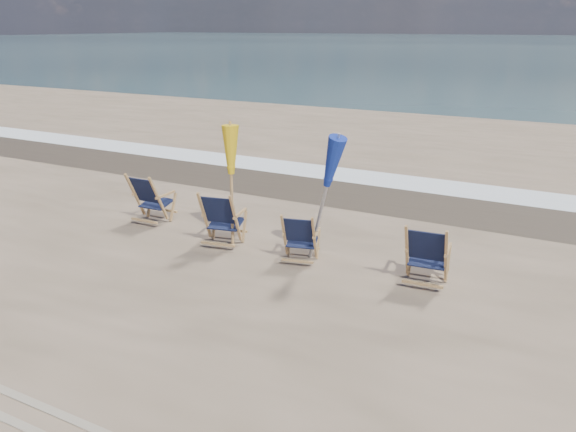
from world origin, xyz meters
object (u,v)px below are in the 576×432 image
object	(u,v)px
beach_chair_0	(159,201)
umbrella_yellow	(230,157)
umbrella_blue	(323,162)
beach_chair_3	(446,259)
beach_chair_1	(236,221)
beach_chair_2	(314,240)

from	to	relation	value
beach_chair_0	umbrella_yellow	bearing A→B (deg)	173.94
umbrella_blue	umbrella_yellow	bearing A→B (deg)	-179.80
beach_chair_3	umbrella_blue	bearing A→B (deg)	-7.58
beach_chair_1	beach_chair_2	world-z (taller)	beach_chair_1
beach_chair_0	beach_chair_1	xyz separation A→B (m)	(1.99, -0.31, 0.00)
umbrella_yellow	umbrella_blue	bearing A→B (deg)	0.20
beach_chair_0	beach_chair_3	distance (m)	5.68
beach_chair_0	beach_chair_2	bearing A→B (deg)	174.43
beach_chair_2	umbrella_blue	world-z (taller)	umbrella_blue
beach_chair_2	umbrella_yellow	size ratio (longest dim) A/B	0.42
beach_chair_2	umbrella_yellow	xyz separation A→B (m)	(-1.69, 0.14, 1.19)
beach_chair_2	umbrella_yellow	world-z (taller)	umbrella_yellow
beach_chair_1	beach_chair_3	world-z (taller)	beach_chair_1
umbrella_blue	beach_chair_1	bearing A→B (deg)	-175.19
beach_chair_0	umbrella_blue	xyz separation A→B (m)	(3.60, -0.18, 1.21)
beach_chair_1	beach_chair_3	bearing A→B (deg)	169.31
umbrella_yellow	umbrella_blue	xyz separation A→B (m)	(1.75, 0.01, 0.09)
beach_chair_0	beach_chair_2	xyz separation A→B (m)	(3.53, -0.32, -0.08)
beach_chair_2	beach_chair_3	distance (m)	2.14
beach_chair_2	umbrella_blue	distance (m)	1.30
beach_chair_0	beach_chair_1	bearing A→B (deg)	170.71
umbrella_blue	beach_chair_2	bearing A→B (deg)	-113.90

